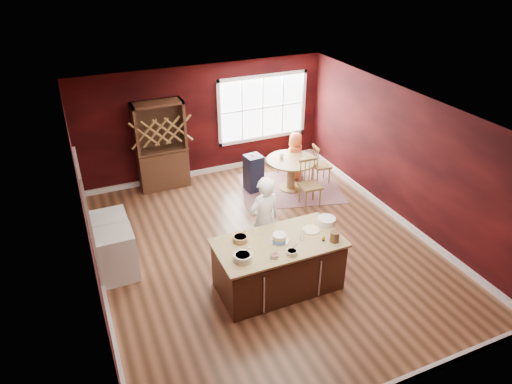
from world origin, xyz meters
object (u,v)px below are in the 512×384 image
(kitchen_island, at_px, (278,266))
(hutch, at_px, (161,146))
(layer_cake, at_px, (279,238))
(chair_east, at_px, (322,164))
(high_chair, at_px, (253,172))
(seated_woman, at_px, (295,156))
(chair_north, at_px, (287,154))
(washer, at_px, (117,255))
(dryer, at_px, (112,236))
(chair_south, at_px, (310,184))
(baker, at_px, (264,221))
(dining_table, at_px, (291,168))
(toddler, at_px, (255,157))

(kitchen_island, xyz_separation_m, hutch, (-0.89, 4.28, 0.59))
(layer_cake, distance_m, chair_east, 3.99)
(chair_east, height_order, high_chair, chair_east)
(seated_woman, bearing_deg, hutch, -42.01)
(chair_north, xyz_separation_m, hutch, (-2.98, 0.49, 0.53))
(layer_cake, relative_size, washer, 0.35)
(seated_woman, bearing_deg, chair_east, 111.83)
(layer_cake, distance_m, hutch, 4.36)
(chair_east, bearing_deg, dryer, 108.12)
(layer_cake, relative_size, seated_woman, 0.26)
(dryer, bearing_deg, kitchen_island, -39.60)
(layer_cake, distance_m, chair_south, 2.82)
(baker, height_order, dryer, baker)
(hutch, xyz_separation_m, dryer, (-1.51, -2.30, -0.60))
(seated_woman, bearing_deg, chair_south, 50.35)
(chair_north, relative_size, washer, 1.13)
(chair_south, height_order, chair_north, chair_south)
(washer, bearing_deg, chair_south, 10.73)
(chair_east, distance_m, chair_south, 1.17)
(dining_table, relative_size, chair_east, 1.20)
(baker, bearing_deg, dryer, -36.32)
(chair_north, height_order, high_chair, chair_north)
(layer_cake, height_order, chair_south, chair_south)
(kitchen_island, height_order, dryer, kitchen_island)
(chair_east, bearing_deg, washer, 114.95)
(high_chair, bearing_deg, hutch, 145.16)
(high_chair, bearing_deg, dining_table, -25.48)
(baker, distance_m, seated_woman, 3.42)
(seated_woman, distance_m, dryer, 4.75)
(kitchen_island, xyz_separation_m, chair_east, (2.60, 3.01, 0.04))
(high_chair, bearing_deg, chair_east, -15.61)
(high_chair, bearing_deg, chair_south, -59.36)
(toddler, height_order, washer, toddler)
(layer_cake, bearing_deg, toddler, 72.99)
(chair_east, height_order, seated_woman, seated_woman)
(kitchen_island, distance_m, washer, 2.75)
(chair_north, xyz_separation_m, seated_woman, (0.03, -0.35, 0.08))
(seated_woman, relative_size, washer, 1.31)
(kitchen_island, height_order, chair_north, chair_north)
(washer, bearing_deg, toddler, 30.18)
(kitchen_island, relative_size, toddler, 7.95)
(dryer, bearing_deg, toddler, 21.55)
(chair_north, relative_size, high_chair, 1.11)
(chair_north, distance_m, dryer, 4.84)
(chair_south, distance_m, seated_woman, 1.33)
(high_chair, bearing_deg, dryer, -165.22)
(dining_table, bearing_deg, chair_south, -88.07)
(chair_east, xyz_separation_m, hutch, (-3.49, 1.28, 0.55))
(layer_cake, height_order, chair_east, layer_cake)
(seated_woman, relative_size, dryer, 1.34)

